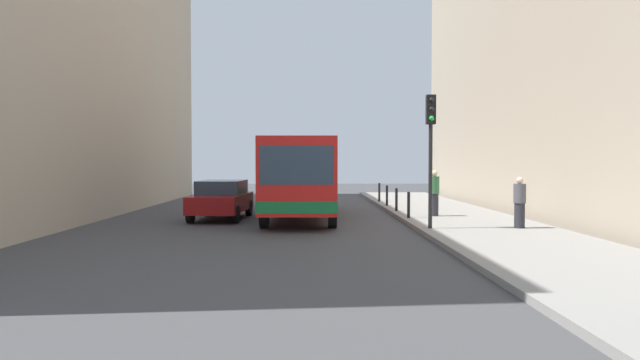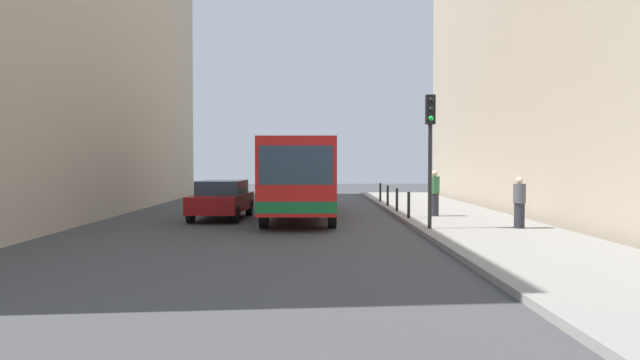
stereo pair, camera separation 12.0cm
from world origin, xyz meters
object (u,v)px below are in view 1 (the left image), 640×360
object	(u,v)px
bollard_near	(409,205)
pedestrian_near_signal	(520,203)
bollard_farthest	(379,192)
bus	(302,174)
pedestrian_mid_sidewalk	(434,193)
car_beside_bus	(222,199)
bollard_mid	(396,200)
bollard_far	(387,196)
traffic_light	(431,136)

from	to	relation	value
bollard_near	pedestrian_near_signal	world-z (taller)	pedestrian_near_signal
bollard_farthest	pedestrian_near_signal	distance (m)	12.93
bollard_near	bollard_farthest	world-z (taller)	same
bus	pedestrian_mid_sidewalk	world-z (taller)	bus
bollard_near	car_beside_bus	bearing A→B (deg)	169.59
bollard_near	bollard_farthest	bearing A→B (deg)	90.00
bollard_farthest	pedestrian_mid_sidewalk	world-z (taller)	pedestrian_mid_sidewalk
pedestrian_near_signal	bollard_mid	bearing A→B (deg)	-179.75
bollard_mid	bollard_farthest	world-z (taller)	same
bollard_mid	car_beside_bus	bearing A→B (deg)	-165.71
bollard_far	pedestrian_near_signal	size ratio (longest dim) A/B	0.60
bollard_mid	pedestrian_near_signal	size ratio (longest dim) A/B	0.60
bollard_far	bollard_farthest	bearing A→B (deg)	90.00
car_beside_bus	bollard_mid	size ratio (longest dim) A/B	4.73
bollard_mid	pedestrian_mid_sidewalk	world-z (taller)	pedestrian_mid_sidewalk
bus	traffic_light	world-z (taller)	traffic_light
bollard_far	car_beside_bus	bearing A→B (deg)	-145.27
traffic_light	pedestrian_near_signal	xyz separation A→B (m)	(2.78, 0.03, -2.07)
traffic_light	bollard_near	size ratio (longest dim) A/B	4.32
bollard_mid	bollard_far	xyz separation A→B (m)	(0.00, 3.07, 0.00)
bollard_mid	bollard_farthest	xyz separation A→B (m)	(0.00, 6.13, 0.00)
bus	bollard_far	distance (m)	5.77
bollard_farthest	bollard_near	bearing A→B (deg)	-90.00
pedestrian_mid_sidewalk	traffic_light	bearing A→B (deg)	16.93
pedestrian_near_signal	traffic_light	bearing A→B (deg)	-113.00
bus	bollard_far	world-z (taller)	bus
bollard_near	bollard_farthest	distance (m)	9.20
bollard_farthest	bollard_mid	bearing A→B (deg)	-90.00
bollard_far	pedestrian_mid_sidewalk	distance (m)	5.48
car_beside_bus	bollard_near	bearing A→B (deg)	172.85
traffic_light	pedestrian_mid_sidewalk	xyz separation A→B (m)	(1.00, 4.22, -1.99)
car_beside_bus	bollard_far	bearing A→B (deg)	-142.02
bollard_mid	bollard_farthest	distance (m)	6.13
bus	bollard_mid	distance (m)	4.21
bollard_farthest	pedestrian_mid_sidewalk	size ratio (longest dim) A/B	0.55
bus	pedestrian_mid_sidewalk	distance (m)	5.24
traffic_light	bollard_far	bearing A→B (deg)	90.60
traffic_light	bollard_farthest	world-z (taller)	traffic_light
pedestrian_near_signal	pedestrian_mid_sidewalk	world-z (taller)	pedestrian_mid_sidewalk
bus	bollard_near	bearing A→B (deg)	153.18
bus	bollard_mid	world-z (taller)	bus
traffic_light	pedestrian_near_signal	world-z (taller)	traffic_light
bollard_near	pedestrian_mid_sidewalk	size ratio (longest dim) A/B	0.55
pedestrian_mid_sidewalk	bollard_near	bearing A→B (deg)	-24.35
car_beside_bus	traffic_light	world-z (taller)	traffic_light
bollard_farthest	pedestrian_mid_sidewalk	distance (m)	8.50
bollard_farthest	pedestrian_near_signal	bearing A→B (deg)	-77.14
bollard_farthest	pedestrian_mid_sidewalk	bearing A→B (deg)	-82.55
car_beside_bus	bus	bearing A→B (deg)	-162.53
pedestrian_mid_sidewalk	car_beside_bus	bearing A→B (deg)	-63.30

